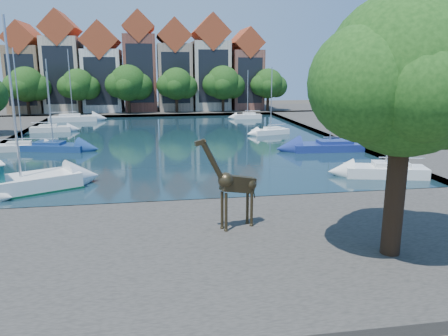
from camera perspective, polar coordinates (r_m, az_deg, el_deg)
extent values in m
plane|color=#38332B|center=(26.25, -4.01, -5.13)|extent=(160.00, 160.00, 0.00)
cube|color=black|center=(49.56, -6.65, 3.57)|extent=(38.00, 50.00, 0.08)
cube|color=#44413B|center=(19.66, -2.05, -10.79)|extent=(50.00, 14.00, 0.50)
cube|color=#44413B|center=(81.25, -7.80, 7.42)|extent=(60.00, 16.00, 0.50)
cube|color=#44413B|center=(56.48, 19.65, 4.29)|extent=(14.00, 52.00, 0.50)
cylinder|color=#332114|center=(19.24, 21.47, -2.78)|extent=(0.80, 0.80, 5.50)
sphere|color=#173E11|center=(18.58, 22.70, 11.22)|extent=(6.40, 6.40, 6.40)
sphere|color=#173E11|center=(19.92, 26.83, 9.04)|extent=(4.80, 4.80, 4.80)
sphere|color=#173E11|center=(17.38, 18.28, 10.44)|extent=(4.48, 4.48, 4.48)
cube|color=#8B6B4B|center=(83.48, -24.18, 10.52)|extent=(5.39, 9.00, 11.00)
cube|color=#9F3A1F|center=(83.57, -24.63, 15.10)|extent=(5.44, 9.18, 5.44)
cube|color=black|center=(79.15, -24.99, 10.36)|extent=(4.40, 0.05, 8.25)
cube|color=#C5B298|center=(82.18, -20.11, 11.36)|extent=(5.88, 9.00, 12.50)
cube|color=#9F3A1F|center=(82.39, -20.54, 16.62)|extent=(5.94, 9.18, 5.94)
cube|color=black|center=(77.78, -20.71, 11.26)|extent=(4.80, 0.05, 9.38)
cube|color=silver|center=(81.29, -15.47, 10.96)|extent=(6.37, 9.00, 10.50)
cube|color=#9F3A1F|center=(81.36, -15.77, 15.66)|extent=(6.43, 9.18, 6.43)
cube|color=black|center=(76.83, -15.81, 10.84)|extent=(5.20, 0.05, 7.88)
cube|color=brown|center=(80.86, -10.84, 12.08)|extent=(5.39, 9.00, 13.00)
cube|color=#9F3A1F|center=(81.11, -11.09, 17.53)|extent=(5.44, 9.18, 5.44)
cube|color=black|center=(76.38, -10.92, 12.02)|extent=(4.40, 0.05, 9.75)
cube|color=tan|center=(80.96, -6.49, 11.69)|extent=(5.88, 9.00, 11.50)
cube|color=#9F3A1F|center=(81.10, -6.62, 16.69)|extent=(5.94, 9.18, 5.94)
cube|color=black|center=(76.49, -6.30, 11.62)|extent=(4.80, 0.05, 8.62)
cube|color=beige|center=(81.56, -1.83, 11.96)|extent=(6.37, 9.00, 12.00)
cube|color=#9F3A1F|center=(81.74, -1.87, 17.17)|extent=(6.43, 9.18, 6.43)
cube|color=black|center=(77.12, -1.38, 11.89)|extent=(5.20, 0.05, 9.00)
cube|color=brown|center=(82.68, 2.74, 11.44)|extent=(5.39, 9.00, 10.50)
cube|color=#9F3A1F|center=(82.74, 2.79, 15.92)|extent=(5.44, 9.18, 5.44)
cube|color=black|center=(78.31, 3.43, 11.34)|extent=(4.40, 0.05, 7.88)
cylinder|color=#332114|center=(78.12, -24.20, 7.53)|extent=(0.50, 0.50, 3.20)
sphere|color=#1C3910|center=(77.93, -24.43, 9.93)|extent=(5.60, 5.60, 5.60)
sphere|color=#1C3910|center=(77.83, -23.12, 9.63)|extent=(4.20, 4.20, 4.20)
sphere|color=#1C3910|center=(77.96, -25.59, 9.61)|extent=(3.92, 3.92, 3.92)
cylinder|color=#332114|center=(76.49, -18.35, 7.92)|extent=(0.50, 0.50, 3.20)
sphere|color=#1C3910|center=(76.30, -18.52, 10.28)|extent=(5.20, 5.20, 5.20)
sphere|color=#1C3910|center=(76.39, -17.29, 9.98)|extent=(3.90, 3.90, 3.90)
sphere|color=#1C3910|center=(76.15, -19.63, 10.00)|extent=(3.64, 3.64, 3.64)
cylinder|color=#332114|center=(75.67, -12.30, 8.23)|extent=(0.50, 0.50, 3.20)
sphere|color=#1C3910|center=(75.47, -12.43, 10.80)|extent=(6.00, 6.00, 6.00)
sphere|color=#1C3910|center=(75.73, -11.01, 10.42)|extent=(4.50, 4.50, 4.50)
sphere|color=#1C3910|center=(75.18, -13.71, 10.50)|extent=(4.20, 4.20, 4.20)
cylinder|color=#332114|center=(75.69, -6.18, 8.46)|extent=(0.50, 0.50, 3.20)
sphere|color=#1C3910|center=(75.50, -6.24, 10.89)|extent=(5.40, 5.40, 5.40)
sphere|color=#1C3910|center=(75.93, -5.00, 10.52)|extent=(4.05, 4.05, 4.05)
sphere|color=#1C3910|center=(75.05, -7.37, 10.64)|extent=(3.78, 3.78, 3.78)
cylinder|color=#332114|center=(76.56, -0.13, 8.59)|extent=(0.50, 0.50, 3.20)
sphere|color=#1C3910|center=(76.37, -0.13, 11.08)|extent=(5.80, 5.80, 5.80)
sphere|color=#1C3910|center=(76.98, 1.14, 10.67)|extent=(4.35, 4.35, 4.35)
sphere|color=#1C3910|center=(75.74, -1.29, 10.84)|extent=(4.06, 4.06, 4.06)
cylinder|color=#332114|center=(78.24, 5.73, 8.62)|extent=(0.50, 0.50, 3.20)
sphere|color=#1C3910|center=(78.05, 5.79, 10.93)|extent=(5.20, 5.20, 5.20)
sphere|color=#1C3910|center=(78.78, 6.83, 10.55)|extent=(3.90, 3.90, 3.90)
sphere|color=#1C3910|center=(77.32, 4.82, 10.74)|extent=(3.64, 3.64, 3.64)
cylinder|color=#322A19|center=(20.85, 0.27, -5.82)|extent=(0.14, 0.14, 1.89)
cylinder|color=#322A19|center=(21.18, -0.25, -5.52)|extent=(0.14, 0.14, 1.89)
cylinder|color=#322A19|center=(21.55, 3.63, -5.21)|extent=(0.14, 0.14, 1.89)
cylinder|color=#322A19|center=(21.87, 3.08, -4.93)|extent=(0.14, 0.14, 1.89)
cube|color=#322A19|center=(21.01, 1.84, -2.09)|extent=(1.89, 1.07, 1.10)
cylinder|color=#322A19|center=(20.09, -1.43, 0.80)|extent=(1.23, 0.66, 1.95)
cube|color=#322A19|center=(19.62, -3.12, 3.34)|extent=(0.55, 0.33, 0.30)
cube|color=silver|center=(31.52, -26.91, -2.03)|extent=(9.69, 6.81, 1.32)
cylinder|color=#B2B2B7|center=(30.88, -25.92, 8.08)|extent=(0.16, 0.16, 10.19)
cube|color=navy|center=(46.43, -21.37, 2.65)|extent=(6.75, 3.76, 0.79)
cube|color=navy|center=(46.38, -21.40, 2.97)|extent=(3.10, 2.21, 0.44)
cylinder|color=#B2B2B7|center=(45.90, -21.83, 7.96)|extent=(0.11, 0.11, 8.21)
cube|color=silver|center=(47.66, -24.77, 2.60)|extent=(5.23, 2.32, 0.80)
cube|color=silver|center=(47.62, -24.80, 2.92)|extent=(2.34, 1.48, 0.45)
cylinder|color=#B2B2B7|center=(47.11, -25.34, 8.38)|extent=(0.11, 0.11, 9.22)
cube|color=silver|center=(59.83, -21.67, 4.83)|extent=(4.98, 2.00, 0.85)
cube|color=silver|center=(59.79, -21.69, 5.09)|extent=(2.20, 1.32, 0.47)
cylinder|color=#B2B2B7|center=(59.47, -21.97, 8.32)|extent=(0.11, 0.11, 6.86)
cube|color=silver|center=(70.26, -19.12, 6.20)|extent=(7.17, 3.27, 0.99)
cube|color=silver|center=(70.22, -19.14, 6.47)|extent=(3.22, 2.06, 0.55)
cylinder|color=#B2B2B7|center=(69.89, -19.44, 10.40)|extent=(0.13, 0.13, 9.79)
cube|color=white|center=(35.10, 20.33, -0.24)|extent=(6.26, 3.52, 1.02)
cube|color=white|center=(35.03, 20.38, 0.30)|extent=(2.88, 2.06, 0.56)
cylinder|color=#B2B2B7|center=(34.35, 21.01, 8.03)|extent=(0.14, 0.14, 9.59)
cube|color=navy|center=(44.44, 13.64, 2.84)|extent=(7.63, 3.07, 0.92)
cube|color=navy|center=(44.39, 13.66, 3.23)|extent=(3.38, 2.03, 0.51)
cylinder|color=#B2B2B7|center=(43.83, 14.03, 9.83)|extent=(0.12, 0.12, 10.34)
cube|color=white|center=(53.86, 6.10, 4.83)|extent=(4.80, 2.75, 0.80)
cube|color=white|center=(53.83, 6.10, 5.11)|extent=(2.21, 1.60, 0.44)
cylinder|color=#B2B2B7|center=(53.44, 6.20, 9.00)|extent=(0.11, 0.11, 7.41)
cube|color=white|center=(69.91, 3.07, 6.82)|extent=(4.36, 1.53, 0.86)
cube|color=white|center=(69.88, 3.08, 7.05)|extent=(1.91, 1.07, 0.48)
cylinder|color=#B2B2B7|center=(69.60, 3.11, 9.84)|extent=(0.11, 0.11, 6.90)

